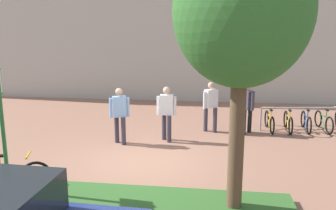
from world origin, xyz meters
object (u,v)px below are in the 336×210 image
(bike_at_sign, at_px, (11,177))
(person_shirt_blue, at_px, (120,112))
(person_suited_dark, at_px, (248,105))
(parking_sign_post, at_px, (1,115))
(bike_rack_cluster, at_px, (306,121))
(bollard_steel, at_px, (234,120))
(tree_sidewalk, at_px, (242,14))
(person_casual_tan, at_px, (167,110))
(person_shirt_white, at_px, (211,104))

(bike_at_sign, bearing_deg, person_shirt_blue, 68.11)
(bike_at_sign, xyz_separation_m, person_suited_dark, (5.35, 5.10, 0.63))
(parking_sign_post, xyz_separation_m, bike_rack_cluster, (7.35, 5.93, -1.38))
(bollard_steel, bearing_deg, person_suited_dark, 0.78)
(tree_sidewalk, xyz_separation_m, person_shirt_blue, (-3.20, 3.77, -2.64))
(bike_at_sign, height_order, person_casual_tan, person_casual_tan)
(person_casual_tan, bearing_deg, bollard_steel, 28.31)
(bike_at_sign, bearing_deg, bike_rack_cluster, 37.73)
(bike_rack_cluster, height_order, person_casual_tan, person_casual_tan)
(bike_at_sign, bearing_deg, person_suited_dark, 43.67)
(bike_rack_cluster, height_order, person_shirt_blue, person_shirt_blue)
(bike_at_sign, distance_m, person_shirt_blue, 3.83)
(bike_rack_cluster, bearing_deg, person_suited_dark, -163.01)
(bike_at_sign, bearing_deg, person_casual_tan, 54.87)
(person_shirt_white, bearing_deg, person_shirt_blue, -148.81)
(bollard_steel, height_order, person_shirt_blue, person_shirt_blue)
(person_suited_dark, bearing_deg, person_casual_tan, -155.77)
(bollard_steel, bearing_deg, person_shirt_white, 176.46)
(bike_rack_cluster, height_order, person_shirt_white, person_shirt_white)
(person_suited_dark, height_order, person_shirt_white, same)
(person_casual_tan, bearing_deg, person_suited_dark, 24.23)
(tree_sidewalk, relative_size, person_shirt_blue, 2.87)
(person_shirt_blue, bearing_deg, person_shirt_white, 31.19)
(bollard_steel, xyz_separation_m, person_casual_tan, (-2.14, -1.15, 0.53))
(bike_rack_cluster, height_order, bollard_steel, bollard_steel)
(bollard_steel, height_order, person_shirt_white, person_shirt_white)
(tree_sidewalk, height_order, bollard_steel, tree_sidewalk)
(bike_rack_cluster, relative_size, person_suited_dark, 1.85)
(parking_sign_post, bearing_deg, bike_at_sign, 107.30)
(person_casual_tan, xyz_separation_m, person_suited_dark, (2.57, 1.16, 0.00))
(parking_sign_post, distance_m, bollard_steel, 7.29)
(person_suited_dark, distance_m, person_shirt_white, 1.22)
(bike_rack_cluster, relative_size, bollard_steel, 3.53)
(person_suited_dark, height_order, person_shirt_blue, same)
(parking_sign_post, height_order, person_shirt_white, parking_sign_post)
(parking_sign_post, xyz_separation_m, bike_at_sign, (-0.06, 0.19, -1.38))
(parking_sign_post, bearing_deg, tree_sidewalk, -0.97)
(person_casual_tan, bearing_deg, bike_rack_cluster, 21.09)
(person_shirt_blue, bearing_deg, tree_sidewalk, -49.67)
(parking_sign_post, relative_size, person_shirt_blue, 1.55)
(bike_at_sign, relative_size, person_casual_tan, 0.94)
(tree_sidewalk, xyz_separation_m, person_suited_dark, (0.74, 5.37, -2.64))
(bike_at_sign, xyz_separation_m, bollard_steel, (4.91, 5.10, 0.10))
(bike_rack_cluster, relative_size, person_shirt_blue, 1.85)
(bollard_steel, relative_size, person_casual_tan, 0.52)
(parking_sign_post, height_order, bollard_steel, parking_sign_post)
(person_shirt_white, distance_m, person_shirt_blue, 3.18)
(tree_sidewalk, relative_size, parking_sign_post, 1.85)
(bike_at_sign, height_order, bike_rack_cluster, bike_at_sign)
(bollard_steel, distance_m, person_shirt_white, 0.95)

